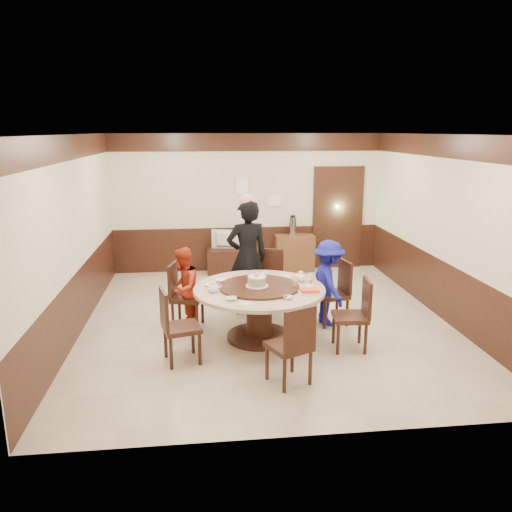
{
  "coord_description": "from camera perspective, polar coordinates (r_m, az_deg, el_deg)",
  "views": [
    {
      "loc": [
        -0.97,
        -7.15,
        2.86
      ],
      "look_at": [
        -0.19,
        -0.24,
        1.1
      ],
      "focal_mm": 35.0,
      "sensor_mm": 36.0,
      "label": 1
    }
  ],
  "objects": [
    {
      "name": "side_cabinet",
      "position": [
        10.42,
        4.41,
        0.35
      ],
      "size": [
        0.8,
        0.4,
        0.75
      ],
      "primitive_type": "cube",
      "color": "brown",
      "rests_on": "ground"
    },
    {
      "name": "saucer_near",
      "position": [
        6.25,
        -1.2,
        -5.47
      ],
      "size": [
        0.18,
        0.18,
        0.01
      ],
      "primitive_type": "cylinder",
      "color": "white",
      "rests_on": "banquet_table"
    },
    {
      "name": "person_standing",
      "position": [
        7.86,
        -1.01,
        -0.15
      ],
      "size": [
        0.73,
        0.54,
        1.82
      ],
      "primitive_type": "imported",
      "rotation": [
        0.0,
        0.0,
        3.31
      ],
      "color": "black",
      "rests_on": "ground"
    },
    {
      "name": "tv_stand",
      "position": [
        10.25,
        -3.21,
        -0.57
      ],
      "size": [
        0.85,
        0.45,
        0.5
      ],
      "primitive_type": "cube",
      "color": "black",
      "rests_on": "ground"
    },
    {
      "name": "bowl_4",
      "position": [
        6.97,
        -5.28,
        -3.34
      ],
      "size": [
        0.15,
        0.15,
        0.04
      ],
      "primitive_type": "imported",
      "color": "white",
      "rests_on": "banquet_table"
    },
    {
      "name": "chair_4",
      "position": [
        5.88,
        3.88,
        -11.61
      ],
      "size": [
        0.58,
        0.59,
        0.97
      ],
      "rotation": [
        0.0,
        0.0,
        6.72
      ],
      "color": "black",
      "rests_on": "ground"
    },
    {
      "name": "person_red",
      "position": [
        7.39,
        -8.31,
        -3.67
      ],
      "size": [
        0.6,
        0.69,
        1.22
      ],
      "primitive_type": "imported",
      "rotation": [
        0.0,
        0.0,
        4.45
      ],
      "color": "#AC2C16",
      "rests_on": "ground"
    },
    {
      "name": "shrimp_platter",
      "position": [
        6.68,
        6.15,
        -4.05
      ],
      "size": [
        0.3,
        0.2,
        0.06
      ],
      "color": "white",
      "rests_on": "banquet_table"
    },
    {
      "name": "bottle_0",
      "position": [
        6.89,
        4.46,
        -2.97
      ],
      "size": [
        0.06,
        0.06,
        0.16
      ],
      "primitive_type": "cylinder",
      "color": "white",
      "rests_on": "banquet_table"
    },
    {
      "name": "bowl_5",
      "position": [
        7.47,
        1.03,
        -2.06
      ],
      "size": [
        0.12,
        0.12,
        0.04
      ],
      "primitive_type": "imported",
      "color": "white",
      "rests_on": "banquet_table"
    },
    {
      "name": "chair_3",
      "position": [
        6.44,
        -8.65,
        -9.35
      ],
      "size": [
        0.54,
        0.53,
        0.97
      ],
      "rotation": [
        0.0,
        0.0,
        4.96
      ],
      "color": "black",
      "rests_on": "ground"
    },
    {
      "name": "chair_0",
      "position": [
        7.67,
        8.75,
        -5.43
      ],
      "size": [
        0.51,
        0.51,
        0.97
      ],
      "rotation": [
        0.0,
        0.0,
        1.74
      ],
      "color": "black",
      "rests_on": "ground"
    },
    {
      "name": "saucer_far",
      "position": [
        7.42,
        3.37,
        -2.29
      ],
      "size": [
        0.18,
        0.18,
        0.01
      ],
      "primitive_type": "cylinder",
      "color": "white",
      "rests_on": "banquet_table"
    },
    {
      "name": "chair_5",
      "position": [
        6.84,
        10.83,
        -8.01
      ],
      "size": [
        0.49,
        0.48,
        0.97
      ],
      "rotation": [
        0.0,
        0.0,
        7.75
      ],
      "color": "black",
      "rests_on": "ground"
    },
    {
      "name": "bowl_0",
      "position": [
        7.16,
        -4.11,
        -2.81
      ],
      "size": [
        0.16,
        0.16,
        0.04
      ],
      "primitive_type": "imported",
      "color": "white",
      "rests_on": "banquet_table"
    },
    {
      "name": "bowl_3",
      "position": [
        6.88,
        6.03,
        -3.54
      ],
      "size": [
        0.14,
        0.14,
        0.05
      ],
      "primitive_type": "imported",
      "color": "white",
      "rests_on": "banquet_table"
    },
    {
      "name": "television",
      "position": [
        10.15,
        -3.25,
        1.87
      ],
      "size": [
        0.69,
        0.22,
        0.39
      ],
      "primitive_type": "imported",
      "rotation": [
        0.0,
        0.0,
        2.94
      ],
      "color": "#959598",
      "rests_on": "tv_stand"
    },
    {
      "name": "person_blue",
      "position": [
        7.51,
        8.29,
        -3.07
      ],
      "size": [
        0.58,
        0.89,
        1.3
      ],
      "primitive_type": "imported",
      "rotation": [
        0.0,
        0.0,
        1.7
      ],
      "color": "navy",
      "rests_on": "ground"
    },
    {
      "name": "birthday_cake",
      "position": [
        6.83,
        0.11,
        -2.89
      ],
      "size": [
        0.31,
        0.31,
        0.21
      ],
      "color": "white",
      "rests_on": "banquet_table"
    },
    {
      "name": "bowl_2",
      "position": [
        6.4,
        -2.83,
        -4.9
      ],
      "size": [
        0.14,
        0.14,
        0.03
      ],
      "primitive_type": "imported",
      "color": "white",
      "rests_on": "banquet_table"
    },
    {
      "name": "thermos",
      "position": [
        10.29,
        4.21,
        3.4
      ],
      "size": [
        0.15,
        0.15,
        0.38
      ],
      "primitive_type": "cylinder",
      "color": "silver",
      "rests_on": "side_cabinet"
    },
    {
      "name": "chair_2",
      "position": [
        7.52,
        -7.98,
        -5.8
      ],
      "size": [
        0.54,
        0.53,
        0.97
      ],
      "rotation": [
        0.0,
        0.0,
        4.48
      ],
      "color": "black",
      "rests_on": "ground"
    },
    {
      "name": "notice_left",
      "position": [
        10.2,
        -1.55,
        7.95
      ],
      "size": [
        0.25,
        0.0,
        0.35
      ],
      "primitive_type": "cube",
      "color": "white",
      "rests_on": "room"
    },
    {
      "name": "bottle_1",
      "position": [
        6.99,
        6.27,
        -2.78
      ],
      "size": [
        0.06,
        0.06,
        0.16
      ],
      "primitive_type": "cylinder",
      "color": "white",
      "rests_on": "banquet_table"
    },
    {
      "name": "banquet_table",
      "position": [
        6.96,
        0.37,
        -5.33
      ],
      "size": [
        1.82,
        1.82,
        0.78
      ],
      "color": "black",
      "rests_on": "ground"
    },
    {
      "name": "bowl_1",
      "position": [
        6.44,
        3.68,
        -4.76
      ],
      "size": [
        0.13,
        0.13,
        0.04
      ],
      "primitive_type": "imported",
      "color": "white",
      "rests_on": "banquet_table"
    },
    {
      "name": "chair_1",
      "position": [
        8.18,
        1.48,
        -4.01
      ],
      "size": [
        0.55,
        0.56,
        0.97
      ],
      "rotation": [
        0.0,
        0.0,
        2.84
      ],
      "color": "black",
      "rests_on": "ground"
    },
    {
      "name": "room",
      "position": [
        7.45,
        1.28,
        0.36
      ],
      "size": [
        6.0,
        6.04,
        2.84
      ],
      "color": "#BFAE99",
      "rests_on": "ground"
    },
    {
      "name": "notice_right",
      "position": [
        10.31,
        2.09,
        6.33
      ],
      "size": [
        0.3,
        0.0,
        0.22
      ],
      "primitive_type": "cube",
      "color": "white",
      "rests_on": "room"
    },
    {
      "name": "teapot_left",
      "position": [
        6.7,
        -4.94,
        -3.67
      ],
      "size": [
        0.17,
        0.15,
        0.13
      ],
      "primitive_type": "ellipsoid",
      "color": "white",
      "rests_on": "banquet_table"
    },
    {
      "name": "teapot_right",
      "position": [
        7.17,
        5.13,
        -2.47
      ],
      "size": [
        0.17,
        0.15,
        0.13
      ],
      "primitive_type": "ellipsoid",
      "color": "white",
      "rests_on": "banquet_table"
    }
  ]
}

